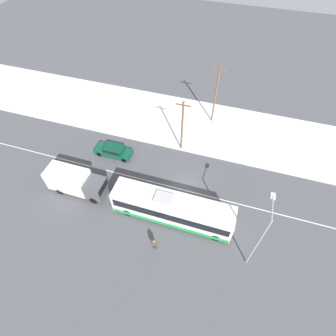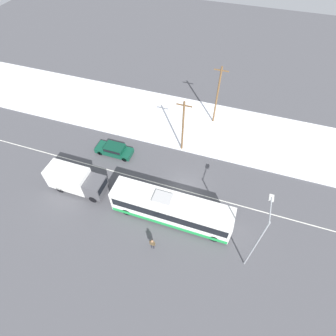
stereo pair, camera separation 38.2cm
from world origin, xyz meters
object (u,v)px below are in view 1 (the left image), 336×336
city_bus (172,209)px  sedan_car (114,150)px  streetlamp (261,233)px  utility_pole_snowlot (216,95)px  box_truck (75,181)px  utility_pole_roadside (182,126)px  pedestrian_at_stop (154,244)px

city_bus → sedan_car: bearing=146.3°
streetlamp → utility_pole_snowlot: 19.92m
streetlamp → city_bus: bearing=166.0°
box_truck → utility_pole_roadside: (9.37, 9.80, 2.23)m
box_truck → utility_pole_snowlot: utility_pole_snowlot is taller
streetlamp → sedan_car: bearing=154.5°
box_truck → pedestrian_at_stop: (10.53, -3.94, -0.63)m
box_truck → utility_pole_snowlot: (12.06, 16.43, 2.77)m
city_bus → pedestrian_at_stop: (-0.65, -3.78, -0.62)m
box_truck → pedestrian_at_stop: box_truck is taller
box_truck → utility_pole_roadside: size_ratio=0.88×
sedan_car → pedestrian_at_stop: size_ratio=2.84×
box_truck → pedestrian_at_stop: size_ratio=3.95×
utility_pole_roadside → box_truck: bearing=-133.7°
sedan_car → pedestrian_at_stop: 13.62m
utility_pole_roadside → city_bus: bearing=-79.7°
sedan_car → streetlamp: 20.06m
utility_pole_snowlot → utility_pole_roadside: bearing=-112.1°
utility_pole_roadside → sedan_car: bearing=-155.8°
city_bus → box_truck: (-11.18, 0.16, 0.01)m
streetlamp → pedestrian_at_stop: bearing=-168.4°
box_truck → streetlamp: size_ratio=0.81×
city_bus → sedan_car: 11.64m
city_bus → utility_pole_snowlot: bearing=86.9°
city_bus → pedestrian_at_stop: 3.88m
city_bus → sedan_car: (-9.65, 6.45, -0.88)m
pedestrian_at_stop → streetlamp: streetlamp is taller
city_bus → pedestrian_at_stop: size_ratio=7.48×
utility_pole_snowlot → city_bus: bearing=-93.1°
utility_pole_roadside → utility_pole_snowlot: (2.70, 6.63, 0.54)m
pedestrian_at_stop → utility_pole_snowlot: (1.53, 20.37, 3.40)m
box_truck → utility_pole_roadside: bearing=46.3°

